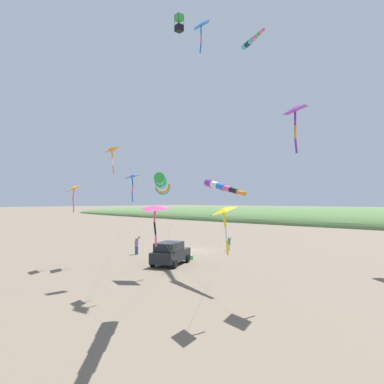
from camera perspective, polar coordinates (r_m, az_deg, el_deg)
name	(u,v)px	position (r m, az deg, el deg)	size (l,w,h in m)	color
ground_plane	(190,251)	(37.85, -0.29, -9.26)	(600.00, 600.00, 0.00)	#756654
dune_ridge_grassy	(368,225)	(86.16, 26.14, -4.71)	(28.00, 240.00, 7.63)	#567A42
parked_car	(170,253)	(29.44, -3.45, -9.64)	(4.68, 3.45, 1.85)	black
cooler_box	(189,257)	(31.95, -0.46, -10.34)	(0.62, 0.42, 0.42)	green
person_adult_flyer	(137,244)	(35.42, -8.77, -8.22)	(0.62, 0.55, 1.76)	#335199
person_child_green_jacket	(229,243)	(38.08, 5.91, -8.03)	(0.45, 0.51, 1.43)	silver
kite_windsock_long_streamer_left	(219,186)	(23.96, 4.35, 0.92)	(2.21, 11.69, 6.73)	purple
kite_delta_blue_topmost	(155,209)	(24.42, -5.93, -2.70)	(7.93, 2.16, 4.98)	#EF4C93
kite_delta_green_low_center	(112,150)	(30.99, -12.63, 6.54)	(4.97, 5.16, 9.80)	orange
kite_delta_red_high_left	(74,189)	(29.67, -18.27, 0.50)	(5.59, 4.70, 6.47)	orange
kite_delta_orange_high_right	(223,212)	(15.39, 4.99, -3.13)	(11.17, 9.66, 5.01)	yellow
kite_delta_striped_overhead	(132,177)	(20.80, -9.47, 2.32)	(7.28, 3.67, 6.74)	blue
kite_delta_small_distant	(200,26)	(25.63, 1.31, 24.78)	(2.42, 13.78, 16.89)	blue
kite_box_white_trailing	(179,24)	(29.90, -2.06, 25.12)	(2.70, 4.09, 19.22)	green
kite_delta_long_streamer_right	(294,111)	(20.29, 15.94, 12.31)	(3.36, 11.59, 10.34)	purple
kite_windsock_teal_far_right	(162,186)	(14.78, -4.76, 0.99)	(13.31, 13.56, 6.11)	#1EB7C6
kite_windsock_checkered_midright	(250,42)	(36.56, 9.21, 22.45)	(6.45, 13.05, 20.59)	#1EB7C6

